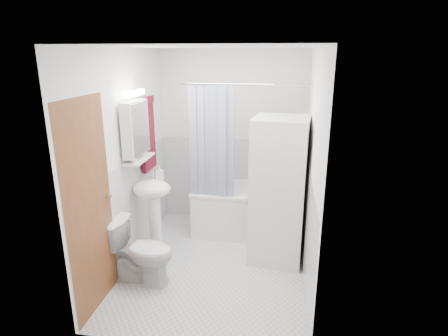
% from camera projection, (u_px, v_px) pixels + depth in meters
% --- Properties ---
extents(floor, '(2.60, 2.60, 0.00)m').
position_uv_depth(floor, '(216.00, 264.00, 4.33)').
color(floor, silver).
rests_on(floor, ground).
extents(room_walls, '(2.60, 2.60, 2.60)m').
position_uv_depth(room_walls, '(215.00, 139.00, 3.89)').
color(room_walls, white).
rests_on(room_walls, ground).
extents(wainscot, '(1.98, 2.58, 2.58)m').
position_uv_depth(wainscot, '(220.00, 207.00, 4.43)').
color(wainscot, white).
rests_on(wainscot, ground).
extents(door, '(0.05, 2.00, 2.00)m').
position_uv_depth(door, '(110.00, 196.00, 3.66)').
color(door, brown).
rests_on(door, ground).
extents(bathtub, '(1.62, 0.77, 0.62)m').
position_uv_depth(bathtub, '(255.00, 208.00, 5.04)').
color(bathtub, white).
rests_on(bathtub, ground).
extents(tub_spout, '(0.04, 0.12, 0.04)m').
position_uv_depth(tub_spout, '(272.00, 160.00, 5.14)').
color(tub_spout, silver).
rests_on(tub_spout, room_walls).
extents(curtain_rod, '(1.80, 0.02, 0.02)m').
position_uv_depth(curtain_rod, '(256.00, 84.00, 4.24)').
color(curtain_rod, silver).
rests_on(curtain_rod, room_walls).
extents(shower_curtain, '(0.55, 0.02, 1.45)m').
position_uv_depth(shower_curtain, '(211.00, 147.00, 4.55)').
color(shower_curtain, '#15224C').
rests_on(shower_curtain, curtain_rod).
extents(sink, '(0.44, 0.37, 1.04)m').
position_uv_depth(sink, '(153.00, 201.00, 4.33)').
color(sink, white).
rests_on(sink, ground).
extents(medicine_cabinet, '(0.13, 0.50, 0.71)m').
position_uv_depth(medicine_cabinet, '(136.00, 127.00, 4.10)').
color(medicine_cabinet, white).
rests_on(medicine_cabinet, room_walls).
extents(shelf, '(0.18, 0.54, 0.02)m').
position_uv_depth(shelf, '(139.00, 159.00, 4.21)').
color(shelf, silver).
rests_on(shelf, room_walls).
extents(shower_caddy, '(0.22, 0.06, 0.02)m').
position_uv_depth(shower_caddy, '(277.00, 145.00, 5.06)').
color(shower_caddy, silver).
rests_on(shower_caddy, room_walls).
extents(towel, '(0.07, 0.38, 0.92)m').
position_uv_depth(towel, '(148.00, 133.00, 4.56)').
color(towel, maroon).
rests_on(towel, room_walls).
extents(washer_dryer, '(0.66, 0.65, 1.68)m').
position_uv_depth(washer_dryer, '(278.00, 191.00, 4.25)').
color(washer_dryer, white).
rests_on(washer_dryer, ground).
extents(toilet, '(0.73, 0.44, 0.69)m').
position_uv_depth(toilet, '(141.00, 251.00, 3.93)').
color(toilet, white).
rests_on(toilet, ground).
extents(soap_pump, '(0.08, 0.17, 0.08)m').
position_uv_depth(soap_pump, '(160.00, 177.00, 4.39)').
color(soap_pump, gray).
rests_on(soap_pump, sink).
extents(shelf_bottle, '(0.07, 0.18, 0.07)m').
position_uv_depth(shelf_bottle, '(134.00, 158.00, 4.05)').
color(shelf_bottle, gray).
rests_on(shelf_bottle, shelf).
extents(shelf_cup, '(0.10, 0.09, 0.10)m').
position_uv_depth(shelf_cup, '(143.00, 151.00, 4.30)').
color(shelf_cup, gray).
rests_on(shelf_cup, shelf).
extents(shampoo_a, '(0.13, 0.17, 0.13)m').
position_uv_depth(shampoo_a, '(257.00, 139.00, 5.08)').
color(shampoo_a, gray).
rests_on(shampoo_a, shower_caddy).
extents(shampoo_b, '(0.08, 0.21, 0.08)m').
position_uv_depth(shampoo_b, '(266.00, 141.00, 5.07)').
color(shampoo_b, navy).
rests_on(shampoo_b, shower_caddy).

